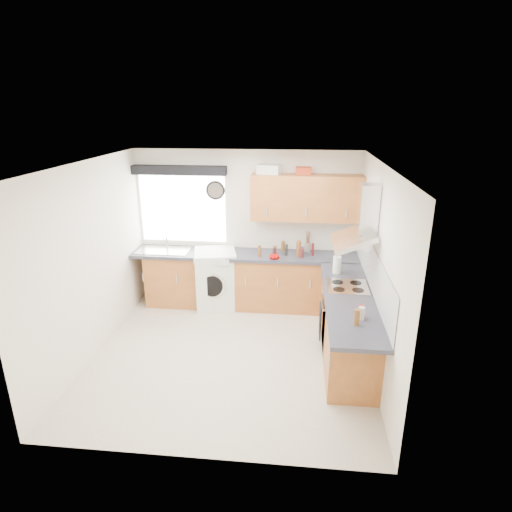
# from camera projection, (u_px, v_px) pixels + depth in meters

# --- Properties ---
(ground_plane) EXTENTS (3.60, 3.60, 0.00)m
(ground_plane) POSITION_uv_depth(u_px,v_px,m) (231.00, 354.00, 5.70)
(ground_plane) COLOR beige
(ceiling) EXTENTS (3.60, 3.60, 0.02)m
(ceiling) POSITION_uv_depth(u_px,v_px,m) (227.00, 164.00, 4.88)
(ceiling) COLOR white
(ceiling) RESTS_ON wall_back
(wall_back) EXTENTS (3.60, 0.02, 2.50)m
(wall_back) POSITION_uv_depth(u_px,v_px,m) (247.00, 228.00, 6.98)
(wall_back) COLOR silver
(wall_back) RESTS_ON ground_plane
(wall_front) EXTENTS (3.60, 0.02, 2.50)m
(wall_front) POSITION_uv_depth(u_px,v_px,m) (194.00, 342.00, 3.60)
(wall_front) COLOR silver
(wall_front) RESTS_ON ground_plane
(wall_left) EXTENTS (0.02, 3.60, 2.50)m
(wall_left) POSITION_uv_depth(u_px,v_px,m) (90.00, 261.00, 5.46)
(wall_left) COLOR silver
(wall_left) RESTS_ON ground_plane
(wall_right) EXTENTS (0.02, 3.60, 2.50)m
(wall_right) POSITION_uv_depth(u_px,v_px,m) (377.00, 272.00, 5.11)
(wall_right) COLOR silver
(wall_right) RESTS_ON ground_plane
(window) EXTENTS (1.40, 0.02, 1.10)m
(window) POSITION_uv_depth(u_px,v_px,m) (183.00, 208.00, 6.97)
(window) COLOR silver
(window) RESTS_ON wall_back
(window_blind) EXTENTS (1.50, 0.18, 0.14)m
(window_blind) POSITION_uv_depth(u_px,v_px,m) (179.00, 170.00, 6.68)
(window_blind) COLOR black
(window_blind) RESTS_ON wall_back
(splashback) EXTENTS (0.01, 3.00, 0.54)m
(splashback) POSITION_uv_depth(u_px,v_px,m) (372.00, 268.00, 5.42)
(splashback) COLOR white
(splashback) RESTS_ON wall_right
(base_cab_back) EXTENTS (3.00, 0.58, 0.86)m
(base_cab_back) POSITION_uv_depth(u_px,v_px,m) (239.00, 281.00, 6.99)
(base_cab_back) COLOR brown
(base_cab_back) RESTS_ON ground_plane
(base_cab_corner) EXTENTS (0.60, 0.60, 0.86)m
(base_cab_corner) POSITION_uv_depth(u_px,v_px,m) (338.00, 285.00, 6.82)
(base_cab_corner) COLOR brown
(base_cab_corner) RESTS_ON ground_plane
(base_cab_right) EXTENTS (0.58, 2.10, 0.86)m
(base_cab_right) POSITION_uv_depth(u_px,v_px,m) (347.00, 326.00, 5.55)
(base_cab_right) COLOR brown
(base_cab_right) RESTS_ON ground_plane
(worktop_back) EXTENTS (3.60, 0.62, 0.05)m
(worktop_back) POSITION_uv_depth(u_px,v_px,m) (245.00, 255.00, 6.82)
(worktop_back) COLOR #2A2B34
(worktop_back) RESTS_ON base_cab_back
(worktop_right) EXTENTS (0.62, 2.42, 0.05)m
(worktop_right) POSITION_uv_depth(u_px,v_px,m) (350.00, 299.00, 5.26)
(worktop_right) COLOR #2A2B34
(worktop_right) RESTS_ON base_cab_right
(sink) EXTENTS (0.84, 0.46, 0.10)m
(sink) POSITION_uv_depth(u_px,v_px,m) (163.00, 248.00, 6.93)
(sink) COLOR silver
(sink) RESTS_ON worktop_back
(oven) EXTENTS (0.56, 0.58, 0.85)m
(oven) POSITION_uv_depth(u_px,v_px,m) (345.00, 320.00, 5.70)
(oven) COLOR black
(oven) RESTS_ON ground_plane
(hob_plate) EXTENTS (0.52, 0.52, 0.01)m
(hob_plate) POSITION_uv_depth(u_px,v_px,m) (347.00, 287.00, 5.53)
(hob_plate) COLOR silver
(hob_plate) RESTS_ON worktop_right
(extractor_hood) EXTENTS (0.52, 0.78, 0.66)m
(extractor_hood) POSITION_uv_depth(u_px,v_px,m) (361.00, 223.00, 5.24)
(extractor_hood) COLOR silver
(extractor_hood) RESTS_ON wall_right
(upper_cabinets) EXTENTS (1.70, 0.35, 0.70)m
(upper_cabinets) POSITION_uv_depth(u_px,v_px,m) (307.00, 198.00, 6.54)
(upper_cabinets) COLOR brown
(upper_cabinets) RESTS_ON wall_back
(washing_machine) EXTENTS (0.77, 0.75, 0.94)m
(washing_machine) POSITION_uv_depth(u_px,v_px,m) (216.00, 279.00, 6.96)
(washing_machine) COLOR silver
(washing_machine) RESTS_ON ground_plane
(wall_clock) EXTENTS (0.31, 0.04, 0.31)m
(wall_clock) POSITION_uv_depth(u_px,v_px,m) (215.00, 190.00, 6.81)
(wall_clock) COLOR black
(wall_clock) RESTS_ON wall_back
(casserole) EXTENTS (0.38, 0.31, 0.14)m
(casserole) POSITION_uv_depth(u_px,v_px,m) (269.00, 169.00, 6.51)
(casserole) COLOR silver
(casserole) RESTS_ON upper_cabinets
(storage_box) EXTENTS (0.23, 0.19, 0.10)m
(storage_box) POSITION_uv_depth(u_px,v_px,m) (303.00, 170.00, 6.50)
(storage_box) COLOR #BE3918
(storage_box) RESTS_ON upper_cabinets
(utensil_pot) EXTENTS (0.11, 0.11, 0.14)m
(utensil_pot) POSITION_uv_depth(u_px,v_px,m) (308.00, 247.00, 6.88)
(utensil_pot) COLOR gray
(utensil_pot) RESTS_ON worktop_back
(kitchen_roll) EXTENTS (0.12, 0.12, 0.24)m
(kitchen_roll) POSITION_uv_depth(u_px,v_px,m) (337.00, 265.00, 5.97)
(kitchen_roll) COLOR silver
(kitchen_roll) RESTS_ON worktop_right
(tomato_cluster) EXTENTS (0.17, 0.17, 0.06)m
(tomato_cluster) POSITION_uv_depth(u_px,v_px,m) (274.00, 257.00, 6.56)
(tomato_cluster) COLOR #A40301
(tomato_cluster) RESTS_ON worktop_back
(jar_0) EXTENTS (0.06, 0.06, 0.14)m
(jar_0) POSITION_uv_depth(u_px,v_px,m) (275.00, 250.00, 6.74)
(jar_0) COLOR brown
(jar_0) RESTS_ON worktop_back
(jar_1) EXTENTS (0.04, 0.04, 0.18)m
(jar_1) POSITION_uv_depth(u_px,v_px,m) (286.00, 250.00, 6.68)
(jar_1) COLOR black
(jar_1) RESTS_ON worktop_back
(jar_2) EXTENTS (0.07, 0.07, 0.15)m
(jar_2) POSITION_uv_depth(u_px,v_px,m) (301.00, 253.00, 6.60)
(jar_2) COLOR #501C1D
(jar_2) RESTS_ON worktop_back
(jar_3) EXTENTS (0.04, 0.04, 0.20)m
(jar_3) POSITION_uv_depth(u_px,v_px,m) (313.00, 249.00, 6.68)
(jar_3) COLOR #531111
(jar_3) RESTS_ON worktop_back
(jar_4) EXTENTS (0.08, 0.08, 0.25)m
(jar_4) POSITION_uv_depth(u_px,v_px,m) (299.00, 249.00, 6.64)
(jar_4) COLOR brown
(jar_4) RESTS_ON worktop_back
(jar_5) EXTENTS (0.05, 0.05, 0.12)m
(jar_5) POSITION_uv_depth(u_px,v_px,m) (274.00, 252.00, 6.69)
(jar_5) COLOR #3C151B
(jar_5) RESTS_ON worktop_back
(jar_6) EXTENTS (0.04, 0.04, 0.10)m
(jar_6) POSITION_uv_depth(u_px,v_px,m) (302.00, 250.00, 6.80)
(jar_6) COLOR #1A5681
(jar_6) RESTS_ON worktop_back
(jar_7) EXTENTS (0.05, 0.05, 0.18)m
(jar_7) POSITION_uv_depth(u_px,v_px,m) (259.00, 251.00, 6.63)
(jar_7) COLOR brown
(jar_7) RESTS_ON worktop_back
(jar_8) EXTENTS (0.06, 0.06, 0.16)m
(jar_8) POSITION_uv_depth(u_px,v_px,m) (283.00, 246.00, 6.91)
(jar_8) COLOR brown
(jar_8) RESTS_ON worktop_back
(bottle_0) EXTENTS (0.07, 0.07, 0.15)m
(bottle_0) POSITION_uv_depth(u_px,v_px,m) (361.00, 313.00, 4.67)
(bottle_0) COLOR #BDB2A1
(bottle_0) RESTS_ON worktop_right
(bottle_1) EXTENTS (0.06, 0.06, 0.14)m
(bottle_1) POSITION_uv_depth(u_px,v_px,m) (361.00, 311.00, 4.73)
(bottle_1) COLOR maroon
(bottle_1) RESTS_ON worktop_right
(bottle_2) EXTENTS (0.06, 0.06, 0.18)m
(bottle_2) POSITION_uv_depth(u_px,v_px,m) (357.00, 317.00, 4.55)
(bottle_2) COLOR brown
(bottle_2) RESTS_ON worktop_right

